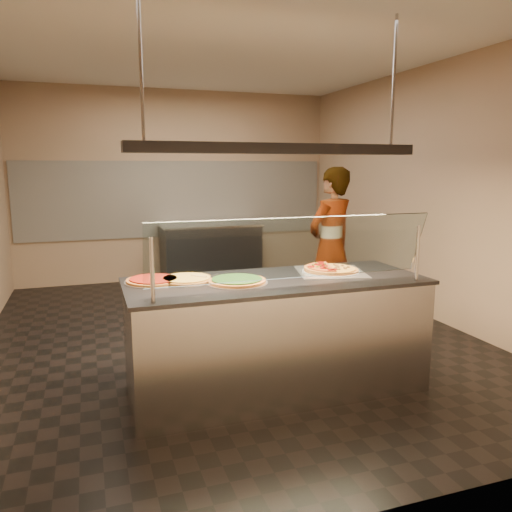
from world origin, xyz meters
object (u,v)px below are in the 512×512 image
object	(u,v)px
half_pizza_pepperoni	(319,269)
pizza_spatula	(206,276)
heat_lamp_housing	(278,148)
pizza_cheese	(187,279)
pizza_tomato	(153,280)
prep_table	(210,253)
worker	(331,246)
perforated_tray	(331,271)
sneeze_guard	(294,249)
pizza_spinach	(237,281)
serving_counter	(276,335)
half_pizza_sausage	(342,268)

from	to	relation	value
half_pizza_pepperoni	pizza_spatula	size ratio (longest dim) A/B	1.77
half_pizza_pepperoni	heat_lamp_housing	xyz separation A→B (m)	(-0.42, -0.11, 0.99)
half_pizza_pepperoni	pizza_cheese	xyz separation A→B (m)	(-1.11, 0.07, -0.02)
pizza_tomato	prep_table	xyz separation A→B (m)	(1.35, 3.75, -0.48)
worker	heat_lamp_housing	bearing A→B (deg)	27.49
perforated_tray	half_pizza_pepperoni	size ratio (longest dim) A/B	1.35
pizza_tomato	half_pizza_pepperoni	bearing A→B (deg)	-4.79
pizza_spatula	sneeze_guard	bearing A→B (deg)	-43.24
worker	sneeze_guard	bearing A→B (deg)	33.05
pizza_spinach	pizza_spatula	xyz separation A→B (m)	(-0.20, 0.18, 0.01)
pizza_spinach	heat_lamp_housing	world-z (taller)	heat_lamp_housing
serving_counter	half_pizza_pepperoni	world-z (taller)	half_pizza_pepperoni
prep_table	pizza_cheese	bearing A→B (deg)	-106.17
serving_counter	worker	distance (m)	2.03
serving_counter	worker	size ratio (longest dim) A/B	1.32
pizza_tomato	worker	xyz separation A→B (m)	(2.21, 1.31, -0.04)
serving_counter	pizza_spatula	size ratio (longest dim) A/B	8.51
sneeze_guard	pizza_cheese	world-z (taller)	sneeze_guard
heat_lamp_housing	pizza_tomato	bearing A→B (deg)	166.82
pizza_spinach	pizza_cheese	xyz separation A→B (m)	(-0.35, 0.19, -0.00)
half_pizza_sausage	worker	size ratio (longest dim) A/B	0.27
perforated_tray	worker	distance (m)	1.60
pizza_spinach	heat_lamp_housing	size ratio (longest dim) A/B	0.21
perforated_tray	pizza_tomato	size ratio (longest dim) A/B	1.49
perforated_tray	prep_table	distance (m)	3.89
half_pizza_pepperoni	worker	size ratio (longest dim) A/B	0.27
sneeze_guard	pizza_tomato	distance (m)	1.13
pizza_spinach	pizza_cheese	size ratio (longest dim) A/B	1.06
half_pizza_pepperoni	pizza_spatula	xyz separation A→B (m)	(-0.96, 0.05, -0.01)
pizza_tomato	pizza_spatula	xyz separation A→B (m)	(0.41, -0.06, 0.01)
pizza_cheese	sneeze_guard	bearing A→B (deg)	-36.89
pizza_spinach	pizza_cheese	bearing A→B (deg)	151.59
serving_counter	sneeze_guard	xyz separation A→B (m)	(0.00, -0.34, 0.76)
sneeze_guard	half_pizza_pepperoni	size ratio (longest dim) A/B	4.31
pizza_cheese	pizza_tomato	bearing A→B (deg)	169.58
half_pizza_sausage	worker	bearing A→B (deg)	66.43
half_pizza_pepperoni	worker	bearing A→B (deg)	59.43
prep_table	heat_lamp_housing	bearing A→B (deg)	-95.90
pizza_cheese	half_pizza_sausage	bearing A→B (deg)	-2.88
serving_counter	heat_lamp_housing	bearing A→B (deg)	180.00
sneeze_guard	half_pizza_pepperoni	world-z (taller)	sneeze_guard
pizza_cheese	worker	xyz separation A→B (m)	(1.95, 1.35, -0.04)
pizza_tomato	pizza_spatula	bearing A→B (deg)	-8.53
perforated_tray	pizza_spinach	size ratio (longest dim) A/B	1.39
pizza_cheese	prep_table	world-z (taller)	pizza_cheese
sneeze_guard	heat_lamp_housing	world-z (taller)	heat_lamp_housing
pizza_cheese	prep_table	size ratio (longest dim) A/B	0.29
sneeze_guard	pizza_tomato	xyz separation A→B (m)	(-0.94, 0.56, -0.28)
pizza_cheese	pizza_spatula	xyz separation A→B (m)	(0.15, -0.01, 0.01)
heat_lamp_housing	worker	bearing A→B (deg)	50.40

